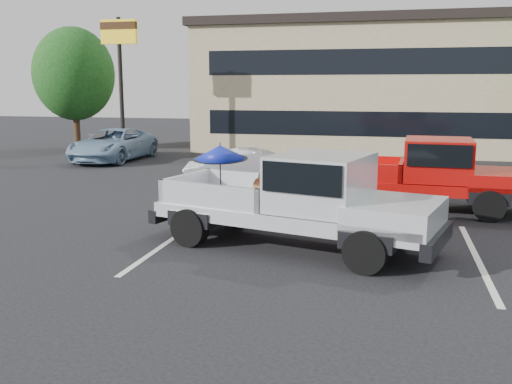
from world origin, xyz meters
TOP-DOWN VIEW (x-y plane):
  - ground at (0.00, 0.00)m, footprint 90.00×90.00m
  - stripe_left at (-3.00, 2.00)m, footprint 0.12×5.00m
  - stripe_right at (3.00, 2.00)m, footprint 0.12×5.00m
  - motel_building at (2.00, 20.99)m, footprint 20.40×8.40m
  - motel_sign at (-10.00, 14.00)m, footprint 1.60×0.22m
  - tree_left at (-14.00, 17.00)m, footprint 3.96×3.96m
  - tree_back at (6.00, 24.00)m, footprint 4.68×4.68m
  - silver_pickup at (-0.14, 1.91)m, footprint 6.00×3.36m
  - red_pickup at (2.37, 6.16)m, footprint 5.68×2.30m
  - silver_sedan at (-2.13, 6.50)m, footprint 4.48×2.50m
  - blue_suv at (-10.21, 13.46)m, footprint 2.31×4.93m

SIDE VIEW (x-z plane):
  - ground at x=0.00m, z-range 0.00..0.00m
  - stripe_left at x=-3.00m, z-range 0.00..0.01m
  - stripe_right at x=3.00m, z-range 0.00..0.01m
  - blue_suv at x=-10.21m, z-range 0.00..1.36m
  - silver_sedan at x=-2.13m, z-range 0.00..1.40m
  - red_pickup at x=2.37m, z-range 0.09..1.93m
  - silver_pickup at x=-0.14m, z-range 0.02..2.08m
  - motel_building at x=2.00m, z-range 0.06..6.36m
  - tree_left at x=-14.00m, z-range 0.72..6.74m
  - tree_back at x=6.00m, z-range 0.86..7.97m
  - motel_sign at x=-10.00m, z-range 1.65..7.65m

